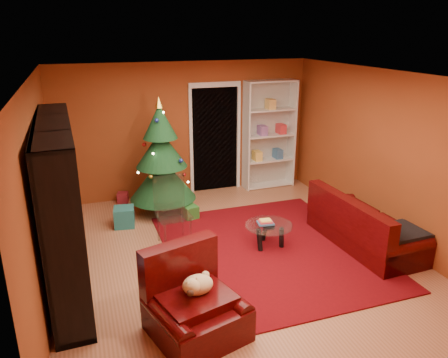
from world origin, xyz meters
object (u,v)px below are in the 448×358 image
object	(u,v)px
gift_box_teal	(124,217)
armchair	(197,304)
media_unit	(62,206)
gift_box_green	(190,212)
christmas_tree	(161,158)
acrylic_chair	(174,215)
coffee_table	(269,235)
white_bookshelf	(269,135)
gift_box_red	(123,198)
rug	(268,250)
sofa	(366,220)
dog	(198,285)

from	to	relation	value
gift_box_teal	armchair	xyz separation A→B (m)	(0.43, -3.07, 0.22)
media_unit	armchair	size ratio (longest dim) A/B	2.80
gift_box_green	gift_box_teal	bearing A→B (deg)	176.69
christmas_tree	acrylic_chair	bearing A→B (deg)	-94.00
coffee_table	white_bookshelf	bearing A→B (deg)	66.10
gift_box_red	acrylic_chair	distance (m)	2.10
rug	sofa	size ratio (longest dim) A/B	1.80
christmas_tree	dog	size ratio (longest dim) A/B	5.26
rug	coffee_table	world-z (taller)	coffee_table
dog	coffee_table	xyz separation A→B (m)	(1.54, 1.54, -0.39)
media_unit	white_bookshelf	bearing A→B (deg)	30.71
gift_box_red	dog	bearing A→B (deg)	-84.86
gift_box_teal	gift_box_red	xyz separation A→B (m)	(0.09, 1.08, -0.07)
white_bookshelf	acrylic_chair	world-z (taller)	white_bookshelf
gift_box_green	sofa	size ratio (longest dim) A/B	0.12
media_unit	gift_box_teal	bearing A→B (deg)	57.73
coffee_table	acrylic_chair	xyz separation A→B (m)	(-1.34, 0.57, 0.29)
gift_box_red	armchair	distance (m)	4.18
gift_box_red	acrylic_chair	size ratio (longest dim) A/B	0.21
gift_box_green	coffee_table	xyz separation A→B (m)	(0.87, -1.40, 0.07)
dog	armchair	bearing A→B (deg)	-135.00
coffee_table	media_unit	bearing A→B (deg)	-179.59
sofa	coffee_table	xyz separation A→B (m)	(-1.42, 0.41, -0.22)
gift_box_teal	armchair	size ratio (longest dim) A/B	0.33
rug	coffee_table	bearing A→B (deg)	67.65
media_unit	christmas_tree	world-z (taller)	media_unit
gift_box_green	christmas_tree	bearing A→B (deg)	128.08
gift_box_teal	sofa	xyz separation A→B (m)	(3.42, -1.88, 0.24)
gift_box_red	acrylic_chair	bearing A→B (deg)	-73.99
white_bookshelf	armchair	size ratio (longest dim) A/B	2.27
gift_box_green	white_bookshelf	size ratio (longest dim) A/B	0.10
gift_box_red	dog	size ratio (longest dim) A/B	0.50
rug	dog	distance (m)	2.14
gift_box_teal	sofa	distance (m)	3.91
rug	coffee_table	xyz separation A→B (m)	(0.05, 0.12, 0.18)
gift_box_red	christmas_tree	bearing A→B (deg)	-45.16
media_unit	dog	size ratio (longest dim) A/B	6.97
gift_box_teal	gift_box_red	bearing A→B (deg)	85.09
media_unit	gift_box_teal	world-z (taller)	media_unit
gift_box_green	dog	xyz separation A→B (m)	(-0.67, -2.95, 0.46)
white_bookshelf	dog	xyz separation A→B (m)	(-2.66, -4.07, -0.52)
rug	sofa	distance (m)	1.55
gift_box_teal	acrylic_chair	world-z (taller)	acrylic_chair
rug	gift_box_red	xyz separation A→B (m)	(-1.86, 2.66, 0.09)
christmas_tree	white_bookshelf	size ratio (longest dim) A/B	0.93
christmas_tree	gift_box_green	size ratio (longest dim) A/B	8.88
gift_box_teal	acrylic_chair	size ratio (longest dim) A/B	0.35
gift_box_green	gift_box_red	world-z (taller)	gift_box_green
gift_box_teal	armchair	world-z (taller)	armchair
dog	sofa	size ratio (longest dim) A/B	0.21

